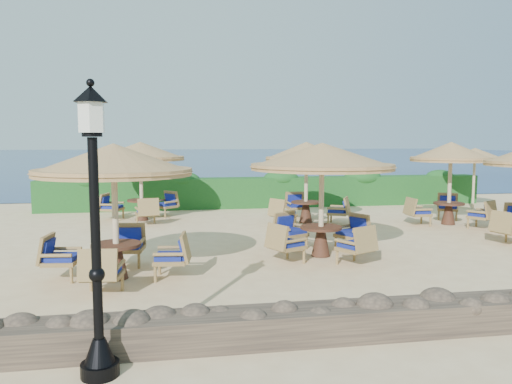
# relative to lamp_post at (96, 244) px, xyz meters

# --- Properties ---
(ground) EXTENTS (120.00, 120.00, 0.00)m
(ground) POSITION_rel_lamp_post_xyz_m (4.80, 6.80, -1.55)
(ground) COLOR beige
(ground) RESTS_ON ground
(sea) EXTENTS (160.00, 160.00, 0.00)m
(sea) POSITION_rel_lamp_post_xyz_m (4.80, 76.80, -1.55)
(sea) COLOR #0D1F53
(sea) RESTS_ON ground
(hedge) EXTENTS (18.00, 0.90, 1.20)m
(hedge) POSITION_rel_lamp_post_xyz_m (4.80, 14.00, -0.95)
(hedge) COLOR #17471C
(hedge) RESTS_ON ground
(stone_wall) EXTENTS (15.00, 0.65, 0.44)m
(stone_wall) POSITION_rel_lamp_post_xyz_m (4.80, 0.60, -1.33)
(stone_wall) COLOR brown
(stone_wall) RESTS_ON ground
(lamp_post) EXTENTS (0.44, 0.44, 3.31)m
(lamp_post) POSITION_rel_lamp_post_xyz_m (0.00, 0.00, 0.00)
(lamp_post) COLOR black
(lamp_post) RESTS_ON ground
(extra_parasol) EXTENTS (2.30, 2.30, 2.41)m
(extra_parasol) POSITION_rel_lamp_post_xyz_m (12.60, 12.00, 0.62)
(extra_parasol) COLOR beige
(extra_parasol) RESTS_ON ground
(cafe_set_0) EXTENTS (3.04, 3.04, 2.65)m
(cafe_set_0) POSITION_rel_lamp_post_xyz_m (-0.22, 4.14, 0.33)
(cafe_set_0) COLOR beige
(cafe_set_0) RESTS_ON ground
(cafe_set_1) EXTENTS (3.36, 3.36, 2.65)m
(cafe_set_1) POSITION_rel_lamp_post_xyz_m (4.30, 5.31, 0.39)
(cafe_set_1) COLOR beige
(cafe_set_1) RESTS_ON ground
(cafe_set_3) EXTENTS (2.95, 2.95, 2.65)m
(cafe_set_3) POSITION_rel_lamp_post_xyz_m (-0.12, 11.39, 0.39)
(cafe_set_3) COLOR beige
(cafe_set_3) RESTS_ON ground
(cafe_set_4) EXTENTS (2.77, 2.76, 2.65)m
(cafe_set_4) POSITION_rel_lamp_post_xyz_m (5.23, 9.96, 0.33)
(cafe_set_4) COLOR beige
(cafe_set_4) RESTS_ON ground
(cafe_set_5) EXTENTS (2.68, 2.77, 2.65)m
(cafe_set_5) POSITION_rel_lamp_post_xyz_m (9.67, 8.86, 0.30)
(cafe_set_5) COLOR beige
(cafe_set_5) RESTS_ON ground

